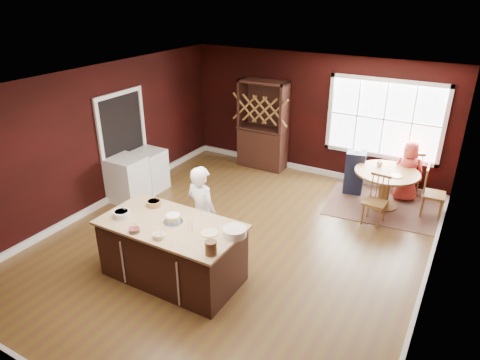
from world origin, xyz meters
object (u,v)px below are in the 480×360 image
washer (128,180)px  kitchen_island (173,252)px  toddler (354,156)px  dryer (150,170)px  chair_south (375,200)px  seated_woman (408,171)px  high_chair (355,171)px  chair_east (434,192)px  hutch (263,125)px  layer_cake (173,219)px  baker (202,213)px  dining_table (386,182)px  chair_north (408,173)px

washer → kitchen_island: bearing=-33.7°
toddler → dryer: (-3.76, -2.01, -0.38)m
toddler → chair_south: bearing=-56.2°
seated_woman → high_chair: seated_woman is taller
chair_east → high_chair: size_ratio=1.05×
toddler → hutch: hutch is taller
kitchen_island → dryer: (-2.31, 2.18, -0.00)m
layer_cake → dryer: 3.20m
baker → dryer: bearing=-22.6°
kitchen_island → dining_table: (2.20, 3.84, 0.10)m
seated_woman → washer: seated_woman is taller
chair_east → washer: bearing=110.9°
dryer → kitchen_island: bearing=-43.4°
chair_east → dryer: chair_east is taller
chair_south → dryer: bearing=-163.9°
chair_south → high_chair: 1.31m
layer_cake → hutch: size_ratio=0.14×
layer_cake → chair_east: bearing=51.5°
chair_south → hutch: hutch is taller
chair_south → chair_east: bearing=47.4°
high_chair → washer: (-3.80, -2.65, -0.01)m
layer_cake → toddler: layer_cake is taller
chair_south → layer_cake: bearing=-120.9°
baker → high_chair: baker is taller
dining_table → chair_north: 0.80m
chair_east → hutch: bearing=78.7°
baker → dining_table: bearing=-114.6°
toddler → dryer: size_ratio=0.30×
layer_cake → baker: bearing=85.7°
kitchen_island → high_chair: size_ratio=2.19×
dining_table → layer_cake: 4.39m
toddler → dining_table: bearing=-25.0°
baker → hutch: bearing=-67.5°
toddler → chair_east: bearing=-10.2°
baker → hutch: 3.90m
kitchen_island → dining_table: kitchen_island is taller
chair_south → dryer: size_ratio=1.08×
chair_south → baker: bearing=-126.9°
baker → chair_east: bearing=-123.7°
dining_table → seated_woman: seated_woman is taller
dryer → chair_south: bearing=11.3°
high_chair → hutch: (-2.30, 0.29, 0.56)m
kitchen_island → chair_north: bearing=61.5°
kitchen_island → layer_cake: layer_cake is taller
layer_cake → high_chair: bearing=70.4°
dining_table → washer: size_ratio=1.31×
high_chair → washer: high_chair is taller
baker → toddler: 3.76m
baker → high_chair: (1.43, 3.50, -0.31)m
dining_table → hutch: hutch is taller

